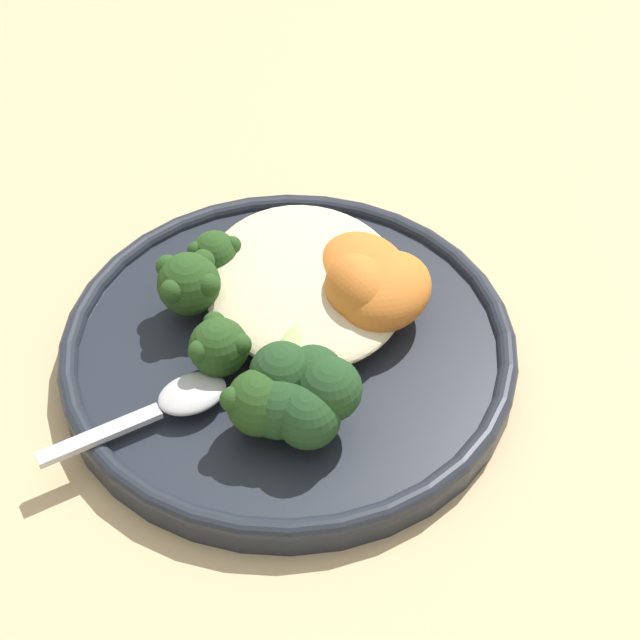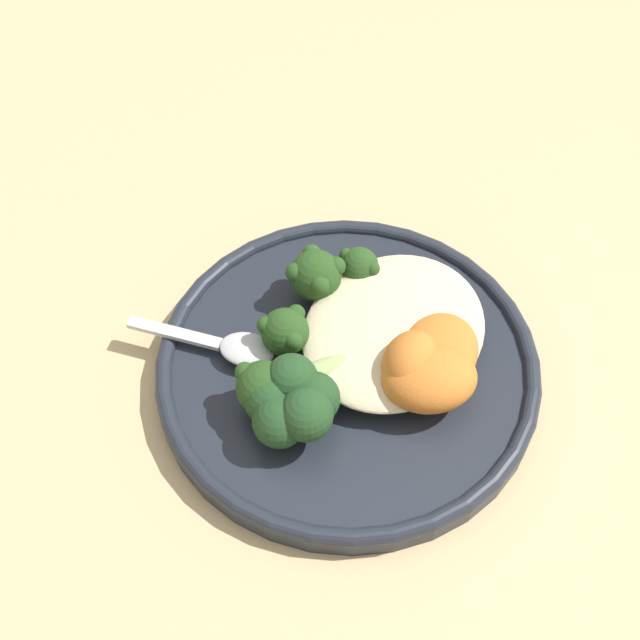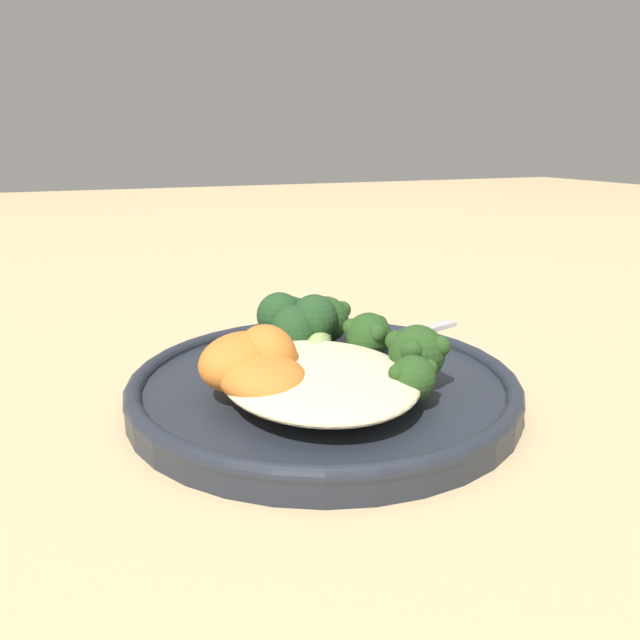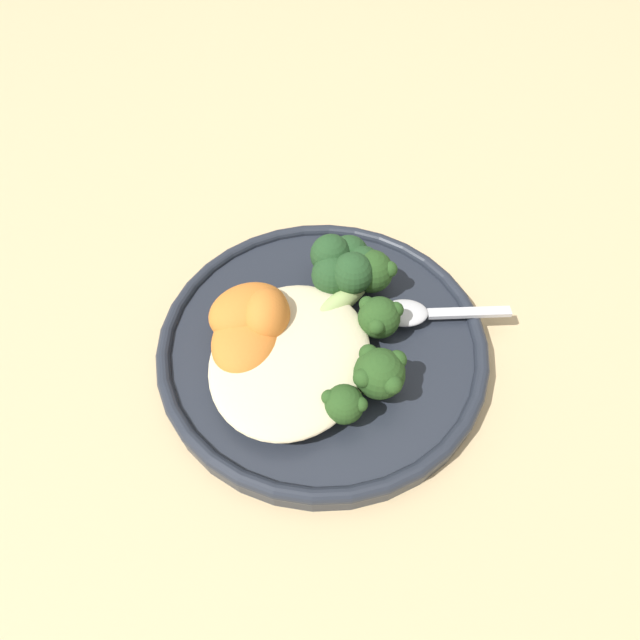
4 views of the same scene
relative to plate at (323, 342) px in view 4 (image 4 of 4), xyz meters
name	(u,v)px [view 4 (image 4 of 4)]	position (x,y,z in m)	size (l,w,h in m)	color
ground_plane	(308,331)	(0.01, 0.02, -0.01)	(4.00, 4.00, 0.00)	#D6B784
plate	(323,342)	(0.00, 0.00, 0.00)	(0.27, 0.27, 0.02)	#232833
quinoa_mound	(296,357)	(-0.03, 0.01, 0.02)	(0.14, 0.12, 0.02)	beige
broccoli_stalk_0	(331,382)	(-0.05, -0.02, 0.02)	(0.10, 0.09, 0.03)	#ADC675
broccoli_stalk_1	(369,368)	(-0.03, -0.04, 0.03)	(0.06, 0.09, 0.04)	#ADC675
broccoli_stalk_2	(359,322)	(0.01, -0.03, 0.02)	(0.06, 0.11, 0.03)	#ADC675
broccoli_stalk_3	(357,285)	(0.05, -0.02, 0.03)	(0.10, 0.08, 0.04)	#ADC675
sweet_potato_chunk_0	(266,316)	(-0.01, 0.04, 0.03)	(0.05, 0.04, 0.04)	orange
sweet_potato_chunk_1	(246,340)	(-0.03, 0.05, 0.02)	(0.07, 0.05, 0.03)	orange
sweet_potato_chunk_2	(249,312)	(-0.01, 0.06, 0.03)	(0.06, 0.05, 0.04)	orange
kale_tuft	(345,265)	(0.06, 0.00, 0.03)	(0.06, 0.06, 0.04)	#234723
spoon	(417,313)	(0.04, -0.07, 0.01)	(0.05, 0.11, 0.01)	silver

